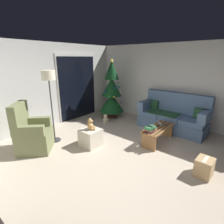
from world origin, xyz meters
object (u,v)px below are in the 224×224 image
coffee_table (158,132)px  remote_graphite (164,124)px  couch (173,116)px  cell_phone (150,126)px  christmas_tree (112,92)px  teddy_bear_honey (91,125)px  remote_white (154,128)px  teddy_bear_cream_by_tree (106,119)px  cardboard_box_taped_mid_floor (204,167)px  remote_silver (160,123)px  floor_lamp (49,82)px  book_stack (150,129)px  armchair (32,134)px  remote_black (158,126)px  ottoman (91,137)px

coffee_table → remote_graphite: bearing=-8.2°
couch → remote_graphite: size_ratio=12.56×
remote_graphite → cell_phone: size_ratio=1.08×
cell_phone → christmas_tree: bearing=60.2°
teddy_bear_honey → remote_graphite: bearing=-39.6°
remote_white → teddy_bear_cream_by_tree: (0.31, 1.87, -0.29)m
remote_white → cardboard_box_taped_mid_floor: 1.44m
remote_graphite → christmas_tree: bearing=-84.0°
remote_silver → floor_lamp: bearing=176.9°
couch → book_stack: (-1.43, -0.01, 0.07)m
armchair → remote_black: bearing=-41.2°
book_stack → teddy_bear_cream_by_tree: size_ratio=0.91×
couch → cardboard_box_taped_mid_floor: 2.18m
cell_phone → remote_silver: bearing=2.3°
coffee_table → remote_graphite: remote_graphite is taller
remote_white → christmas_tree: 2.33m
christmas_tree → remote_silver: bearing=-103.7°
coffee_table → teddy_bear_cream_by_tree: bearing=84.9°
armchair → teddy_bear_cream_by_tree: (2.40, -0.09, -0.28)m
teddy_bear_honey → armchair: bearing=139.8°
book_stack → ottoman: bearing=126.6°
cell_phone → teddy_bear_honey: 1.39m
remote_silver → christmas_tree: (0.51, 2.08, 0.49)m
coffee_table → remote_white: remote_white is taller
teddy_bear_honey → cardboard_box_taped_mid_floor: teddy_bear_honey is taller
coffee_table → remote_silver: size_ratio=7.05×
book_stack → teddy_bear_cream_by_tree: 2.01m
remote_black → cardboard_box_taped_mid_floor: (-0.73, -1.28, -0.24)m
teddy_bear_cream_by_tree → remote_black: bearing=-94.2°
remote_silver → christmas_tree: 2.20m
armchair → ottoman: bearing=-40.2°
coffee_table → remote_white: size_ratio=7.05×
remote_silver → teddy_bear_honey: teddy_bear_honey is taller
remote_silver → book_stack: (-0.62, -0.04, 0.06)m
armchair → cardboard_box_taped_mid_floor: (1.53, -3.26, -0.23)m
christmas_tree → cardboard_box_taped_mid_floor: (-1.45, -3.40, -0.74)m
ottoman → teddy_bear_honey: 0.33m
remote_silver → ottoman: 1.84m
coffee_table → cell_phone: (-0.39, 0.04, 0.27)m
couch → remote_graphite: bearing=-174.1°
book_stack → armchair: 2.71m
remote_black → cell_phone: (-0.43, -0.01, 0.13)m
armchair → ottoman: armchair is taller
couch → teddy_bear_cream_by_tree: bearing=114.9°
remote_silver → armchair: 3.14m
book_stack → cell_phone: cell_phone is taller
couch → floor_lamp: bearing=143.0°
floor_lamp → teddy_bear_cream_by_tree: size_ratio=6.25×
remote_black → armchair: 3.01m
remote_black → remote_white: same height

